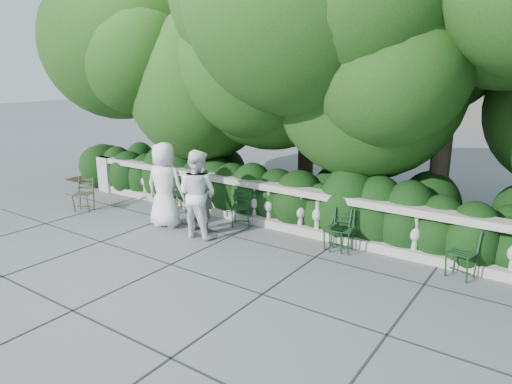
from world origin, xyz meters
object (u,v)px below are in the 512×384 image
Objects in this scene: chair_c at (333,252)px; person_businessman at (165,185)px; chair_b at (179,213)px; chair_f at (339,254)px; person_woman_grey at (200,193)px; chair_d at (241,228)px; chair_a at (164,209)px; person_casual_man at (197,194)px; chair_e at (455,280)px; chair_weathered at (82,213)px.

person_businessman is (-3.75, -0.75, 0.95)m from chair_c.
chair_f is (4.33, -0.13, 0.00)m from chair_b.
chair_b is 0.48× the size of person_woman_grey.
chair_d is 1.00× the size of chair_f.
chair_a is 1.00× the size of chair_d.
chair_b is 1.36m from person_businessman.
chair_d is at bearing 178.28° from chair_c.
person_casual_man reaches higher than chair_c.
person_businessman reaches higher than chair_e.
person_casual_man is at bearing 2.70° from chair_a.
person_businessman is 1.03× the size of person_casual_man.
chair_weathered is 0.48× the size of person_woman_grey.
person_businessman is 1.01m from person_casual_man.
chair_b is 4.34m from chair_f.
chair_d is at bearing 26.72° from chair_a.
person_casual_man is at bearing 109.52° from person_woman_grey.
chair_a is at bearing -167.42° from chair_e.
person_woman_grey is (-0.61, -0.63, 0.87)m from chair_d.
chair_weathered is at bearing 179.22° from chair_f.
chair_c is 1.00× the size of chair_f.
person_businessman is 0.87m from person_woman_grey.
chair_c is at bearing -18.26° from chair_weathered.
person_casual_man is (-4.96, -0.87, 0.93)m from chair_e.
person_woman_grey is (-2.90, -0.54, 0.87)m from chair_c.
person_woman_grey is (1.29, -0.64, 0.87)m from chair_b.
chair_b is at bearing -38.64° from person_woman_grey.
person_businessman reaches higher than chair_a.
chair_d is 1.36m from person_casual_man.
chair_b is at bearing 4.22° from chair_weathered.
chair_c is at bearing -29.03° from chair_d.
chair_f is at bearing -18.66° from chair_weathered.
chair_b is 1.00× the size of chair_d.
chair_weathered is at bearing -168.34° from chair_c.
person_casual_man is (-2.88, -0.78, 0.93)m from chair_f.
person_woman_grey is (0.85, 0.21, -0.09)m from person_businessman.
chair_a is 1.00× the size of chair_e.
chair_c is at bearing -26.76° from chair_b.
chair_f is at bearing 25.78° from chair_a.
chair_b is at bearing -73.03° from person_businessman.
person_woman_grey is (1.83, -0.65, 0.87)m from chair_a.
person_businessman reaches higher than chair_c.
chair_b is 1.00× the size of chair_c.
chair_c is 0.14m from chair_f.
chair_d is at bearing -167.29° from chair_e.
chair_c and chair_f have the same top height.
chair_d and chair_f have the same top height.
chair_a is 0.48× the size of person_woman_grey.
chair_c is 1.00× the size of chair_d.
chair_c is 0.48× the size of person_woman_grey.
chair_b is 1.95m from person_casual_man.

